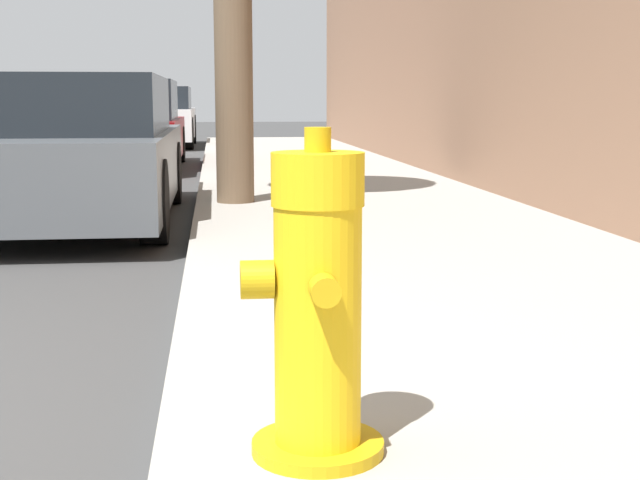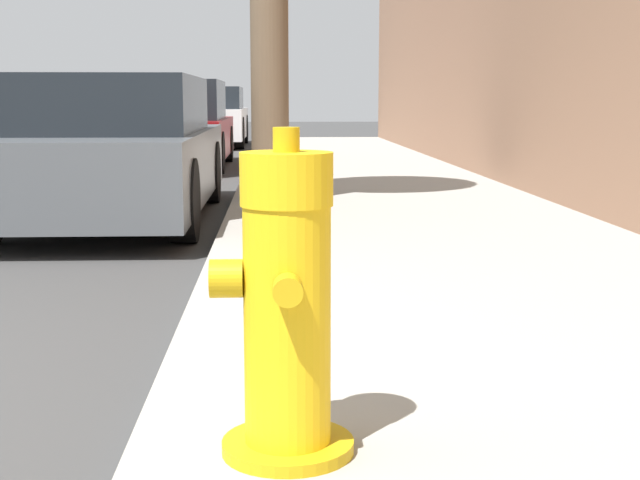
% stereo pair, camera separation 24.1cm
% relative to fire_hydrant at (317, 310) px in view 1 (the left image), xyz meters
% --- Properties ---
extents(sidewalk_slab, '(3.03, 40.00, 0.12)m').
position_rel_fire_hydrant_xyz_m(sidewalk_slab, '(1.06, 0.36, -0.46)').
color(sidewalk_slab, '#99968E').
rests_on(sidewalk_slab, ground_plane).
extents(fire_hydrant, '(0.39, 0.38, 0.89)m').
position_rel_fire_hydrant_xyz_m(fire_hydrant, '(0.00, 0.00, 0.00)').
color(fire_hydrant, '#C39C11').
rests_on(fire_hydrant, sidewalk_slab).
extents(parked_car_near, '(1.70, 4.29, 1.27)m').
position_rel_fire_hydrant_xyz_m(parked_car_near, '(-1.47, 5.67, 0.10)').
color(parked_car_near, '#4C5156').
rests_on(parked_car_near, ground_plane).
extents(parked_car_mid, '(1.81, 4.12, 1.36)m').
position_rel_fire_hydrant_xyz_m(parked_car_mid, '(-1.68, 11.90, 0.13)').
color(parked_car_mid, maroon).
rests_on(parked_car_mid, ground_plane).
extents(parked_car_far, '(1.82, 4.23, 1.35)m').
position_rel_fire_hydrant_xyz_m(parked_car_far, '(-1.62, 18.40, 0.14)').
color(parked_car_far, silver).
rests_on(parked_car_far, ground_plane).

